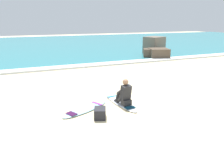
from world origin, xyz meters
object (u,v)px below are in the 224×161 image
(beach_bag, at_px, (100,113))
(surfboard_spare_near, at_px, (86,109))
(surfer_seated, at_px, (124,94))
(surfboard_main, at_px, (120,102))

(beach_bag, bearing_deg, surfboard_spare_near, 106.60)
(surfer_seated, height_order, surfboard_spare_near, surfer_seated)
(surfboard_main, bearing_deg, beach_bag, -140.64)
(surfboard_spare_near, bearing_deg, beach_bag, -73.40)
(beach_bag, bearing_deg, surfer_seated, 28.16)
(surfboard_main, xyz_separation_m, beach_bag, (-1.14, -0.94, 0.12))
(surfer_seated, bearing_deg, beach_bag, -151.84)
(beach_bag, bearing_deg, surfboard_main, 39.36)
(surfboard_main, height_order, surfer_seated, surfer_seated)
(surfboard_spare_near, xyz_separation_m, beach_bag, (0.24, -0.81, 0.12))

